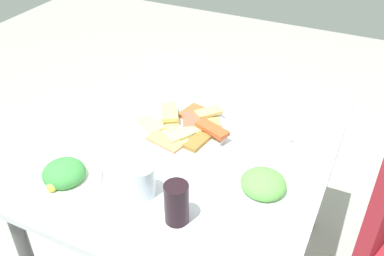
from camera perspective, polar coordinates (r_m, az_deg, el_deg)
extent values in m
cube|color=silver|center=(1.46, 0.81, -1.80)|extent=(1.09, 0.88, 0.02)
cylinder|color=#525054|center=(2.17, -2.89, 0.05)|extent=(0.04, 0.04, 0.70)
cylinder|color=#525054|center=(1.99, 16.83, -5.38)|extent=(0.04, 0.04, 0.70)
cylinder|color=white|center=(1.49, -1.19, -0.12)|extent=(0.31, 0.31, 0.01)
cube|color=#E9D880|center=(1.44, -1.18, -0.82)|extent=(0.13, 0.11, 0.02)
cube|color=#E4C770|center=(1.52, -3.02, 2.13)|extent=(0.13, 0.11, 0.02)
cube|color=#D0562A|center=(1.44, 2.71, -0.13)|extent=(0.08, 0.13, 0.01)
cube|color=#E9CF7D|center=(1.50, -5.49, 0.55)|extent=(0.10, 0.12, 0.01)
cube|color=#DFD371|center=(1.49, -2.70, 0.31)|extent=(0.11, 0.10, 0.01)
cube|color=tan|center=(1.50, 1.91, 0.64)|extent=(0.10, 0.11, 0.01)
cube|color=#9F6134|center=(1.55, 0.01, 2.11)|extent=(0.11, 0.08, 0.01)
cube|color=tan|center=(1.42, -3.53, -1.79)|extent=(0.09, 0.14, 0.01)
cube|color=olive|center=(1.41, 0.71, -1.82)|extent=(0.10, 0.06, 0.01)
cube|color=#E8C270|center=(1.54, 2.23, 2.14)|extent=(0.10, 0.10, 0.01)
cube|color=#D45D45|center=(1.51, -0.06, 0.98)|extent=(0.11, 0.10, 0.02)
cylinder|color=white|center=(1.34, -16.42, -6.49)|extent=(0.22, 0.22, 0.01)
ellipsoid|color=green|center=(1.33, -16.58, -5.72)|extent=(0.18, 0.18, 0.07)
sphere|color=#ECE349|center=(1.30, -18.10, -7.48)|extent=(0.03, 0.03, 0.03)
cylinder|color=white|center=(1.27, 9.33, -8.05)|extent=(0.23, 0.23, 0.01)
ellipsoid|color=#66B450|center=(1.26, 9.43, -7.28)|extent=(0.18, 0.18, 0.07)
cylinder|color=black|center=(1.14, -2.06, -9.90)|extent=(0.08, 0.08, 0.12)
cylinder|color=silver|center=(1.23, -6.61, -6.94)|extent=(0.07, 0.07, 0.10)
cube|color=white|center=(1.56, 12.13, 0.53)|extent=(0.16, 0.16, 0.00)
cube|color=silver|center=(1.56, 11.52, 0.82)|extent=(0.19, 0.07, 0.00)
cube|color=silver|center=(1.55, 12.78, 0.49)|extent=(0.19, 0.07, 0.00)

